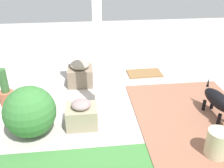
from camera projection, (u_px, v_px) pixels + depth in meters
name	position (u px, v px, depth m)	size (l,w,h in m)	color
ground_plane	(120.00, 105.00, 4.27)	(12.00, 12.00, 0.00)	#B4AAA4
brick_path	(195.00, 119.00, 3.89)	(1.80, 2.40, 0.02)	#8E5B45
porch_pillar	(97.00, 31.00, 3.68)	(0.13, 0.13, 2.59)	white
stone_planter_nearest	(80.00, 74.00, 4.85)	(0.49, 0.45, 0.50)	#806F5C
stone_planter_mid	(82.00, 115.00, 3.68)	(0.46, 0.37, 0.44)	gray
round_shrub	(30.00, 112.00, 3.45)	(0.73, 0.73, 0.73)	#367334
terracotta_pot_tall	(6.00, 92.00, 4.21)	(0.24, 0.24, 0.65)	#AC5D41
dog	(220.00, 101.00, 3.77)	(0.30, 0.81, 0.55)	black
ceramic_urn	(217.00, 144.00, 3.12)	(0.28, 0.28, 0.38)	#C5BA94
doormat	(144.00, 73.00, 5.37)	(0.72, 0.41, 0.03)	brown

